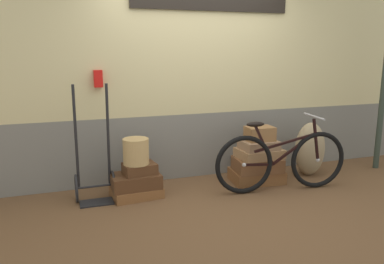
% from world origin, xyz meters
% --- Properties ---
extents(ground, '(9.73, 5.20, 0.06)m').
position_xyz_m(ground, '(0.00, 0.00, -0.03)').
color(ground, brown).
extents(station_building, '(7.73, 0.74, 2.84)m').
position_xyz_m(station_building, '(0.01, 0.85, 1.42)').
color(station_building, slate).
rests_on(station_building, ground).
extents(suitcase_0, '(0.60, 0.47, 0.11)m').
position_xyz_m(suitcase_0, '(-0.91, 0.28, 0.06)').
color(suitcase_0, brown).
rests_on(suitcase_0, ground).
extents(suitcase_1, '(0.57, 0.39, 0.16)m').
position_xyz_m(suitcase_1, '(-0.92, 0.28, 0.20)').
color(suitcase_1, '#4C2D19').
rests_on(suitcase_1, suitcase_0).
extents(suitcase_2, '(0.40, 0.31, 0.12)m').
position_xyz_m(suitcase_2, '(-0.87, 0.28, 0.34)').
color(suitcase_2, '#4C2D19').
rests_on(suitcase_2, suitcase_1).
extents(suitcase_3, '(0.69, 0.51, 0.16)m').
position_xyz_m(suitcase_3, '(0.68, 0.29, 0.08)').
color(suitcase_3, brown).
rests_on(suitcase_3, ground).
extents(suitcase_4, '(0.63, 0.47, 0.17)m').
position_xyz_m(suitcase_4, '(0.66, 0.25, 0.25)').
color(suitcase_4, brown).
rests_on(suitcase_4, suitcase_3).
extents(suitcase_5, '(0.56, 0.42, 0.12)m').
position_xyz_m(suitcase_5, '(0.69, 0.26, 0.39)').
color(suitcase_5, '#9E754C').
rests_on(suitcase_5, suitcase_4).
extents(suitcase_6, '(0.46, 0.35, 0.11)m').
position_xyz_m(suitcase_6, '(0.67, 0.25, 0.50)').
color(suitcase_6, '#937051').
rests_on(suitcase_6, suitcase_5).
extents(suitcase_7, '(0.36, 0.26, 0.18)m').
position_xyz_m(suitcase_7, '(0.68, 0.25, 0.65)').
color(suitcase_7, olive).
rests_on(suitcase_7, suitcase_6).
extents(wicker_basket, '(0.30, 0.30, 0.30)m').
position_xyz_m(wicker_basket, '(-0.91, 0.27, 0.55)').
color(wicker_basket, tan).
rests_on(wicker_basket, suitcase_2).
extents(luggage_trolley, '(0.44, 0.38, 1.34)m').
position_xyz_m(luggage_trolley, '(-1.38, 0.32, 0.29)').
color(luggage_trolley, black).
rests_on(luggage_trolley, ground).
extents(burlap_sack, '(0.42, 0.35, 0.73)m').
position_xyz_m(burlap_sack, '(1.49, 0.30, 0.37)').
color(burlap_sack, '#9E8966').
rests_on(burlap_sack, ground).
extents(bicycle, '(1.67, 0.46, 0.92)m').
position_xyz_m(bicycle, '(0.80, -0.10, 0.38)').
color(bicycle, black).
rests_on(bicycle, ground).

